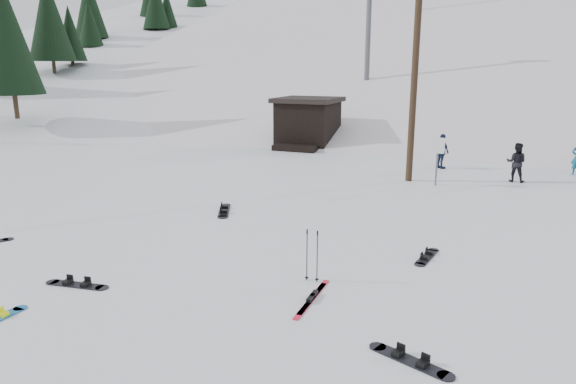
% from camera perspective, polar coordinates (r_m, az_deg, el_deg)
% --- Properties ---
extents(ground, '(200.00, 200.00, 0.00)m').
position_cam_1_polar(ground, '(9.52, -15.48, -14.88)').
color(ground, white).
rests_on(ground, ground).
extents(ski_slope, '(60.00, 85.24, 65.97)m').
position_cam_1_polar(ski_slope, '(63.83, 17.35, -1.74)').
color(ski_slope, white).
rests_on(ski_slope, ground).
extents(ridge_left, '(47.54, 95.03, 58.38)m').
position_cam_1_polar(ridge_left, '(70.12, -13.91, 0.70)').
color(ridge_left, white).
rests_on(ridge_left, ground).
extents(treeline_left, '(20.00, 64.00, 10.00)m').
position_cam_1_polar(treeline_left, '(61.06, -17.50, 9.03)').
color(treeline_left, black).
rests_on(treeline_left, ground).
extents(treeline_crest, '(50.00, 6.00, 10.00)m').
position_cam_1_polar(treeline_crest, '(92.70, 19.96, 10.29)').
color(treeline_crest, black).
rests_on(treeline_crest, ski_slope).
extents(utility_pole, '(2.00, 0.26, 9.00)m').
position_cam_1_polar(utility_pole, '(20.71, 13.97, 13.98)').
color(utility_pole, '#3A2819').
rests_on(utility_pole, ground).
extents(trail_sign, '(0.50, 0.09, 1.85)m').
position_cam_1_polar(trail_sign, '(20.39, 16.28, 4.22)').
color(trail_sign, '#595B60').
rests_on(trail_sign, ground).
extents(lift_hut, '(3.40, 4.10, 2.75)m').
position_cam_1_polar(lift_hut, '(29.44, 2.20, 7.76)').
color(lift_hut, black).
rests_on(lift_hut, ground).
extents(lift_tower_near, '(2.20, 0.36, 8.00)m').
position_cam_1_polar(lift_tower_near, '(37.77, 8.98, 18.82)').
color(lift_tower_near, '#595B60').
rests_on(lift_tower_near, ski_slope).
extents(hero_skis, '(0.15, 1.89, 0.10)m').
position_cam_1_polar(hero_skis, '(10.38, 2.70, -11.66)').
color(hero_skis, red).
rests_on(hero_skis, ground).
extents(ski_poles, '(0.32, 0.08, 1.15)m').
position_cam_1_polar(ski_poles, '(10.98, 2.69, -7.02)').
color(ski_poles, black).
rests_on(ski_poles, ground).
extents(board_scatter_a, '(1.45, 0.46, 0.10)m').
position_cam_1_polar(board_scatter_a, '(11.83, -22.41, -9.46)').
color(board_scatter_a, black).
rests_on(board_scatter_a, ground).
extents(board_scatter_b, '(0.94, 1.58, 0.12)m').
position_cam_1_polar(board_scatter_b, '(16.41, -7.11, -2.04)').
color(board_scatter_b, black).
rests_on(board_scatter_b, ground).
extents(board_scatter_d, '(1.41, 0.69, 0.10)m').
position_cam_1_polar(board_scatter_d, '(8.65, 13.42, -17.70)').
color(board_scatter_d, black).
rests_on(board_scatter_d, ground).
extents(board_scatter_f, '(0.42, 1.38, 0.10)m').
position_cam_1_polar(board_scatter_f, '(12.90, 15.18, -6.93)').
color(board_scatter_f, black).
rests_on(board_scatter_f, ground).
extents(skier_dark, '(0.81, 0.66, 1.55)m').
position_cam_1_polar(skier_dark, '(22.23, 24.03, 3.03)').
color(skier_dark, black).
rests_on(skier_dark, ground).
extents(skier_navy, '(0.90, 0.93, 1.56)m').
position_cam_1_polar(skier_navy, '(23.94, 16.72, 4.35)').
color(skier_navy, '#1C2847').
rests_on(skier_navy, ground).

